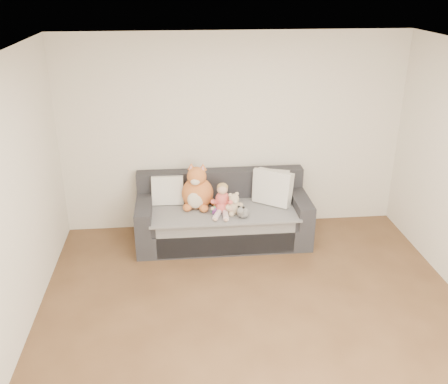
# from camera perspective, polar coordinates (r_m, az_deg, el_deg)

# --- Properties ---
(room_shell) EXTENTS (5.00, 5.00, 5.00)m
(room_shell) POSITION_cam_1_polar(r_m,az_deg,el_deg) (4.63, 4.04, -0.80)
(room_shell) COLOR brown
(room_shell) RESTS_ON ground
(sofa) EXTENTS (2.20, 0.94, 0.85)m
(sofa) POSITION_cam_1_polar(r_m,az_deg,el_deg) (6.50, -0.17, -2.89)
(sofa) COLOR #25252A
(sofa) RESTS_ON ground
(cushion_left) EXTENTS (0.41, 0.19, 0.38)m
(cushion_left) POSITION_cam_1_polar(r_m,az_deg,el_deg) (6.47, -6.46, 0.21)
(cushion_left) COLOR silver
(cushion_left) RESTS_ON sofa
(cushion_right_back) EXTENTS (0.50, 0.34, 0.44)m
(cushion_right_back) POSITION_cam_1_polar(r_m,az_deg,el_deg) (6.53, 5.37, 0.74)
(cushion_right_back) COLOR silver
(cushion_right_back) RESTS_ON sofa
(cushion_right_front) EXTENTS (0.52, 0.46, 0.46)m
(cushion_right_front) POSITION_cam_1_polar(r_m,az_deg,el_deg) (6.44, 5.64, 0.50)
(cushion_right_front) COLOR silver
(cushion_right_front) RESTS_ON sofa
(toddler) EXTENTS (0.27, 0.40, 0.39)m
(toddler) POSITION_cam_1_polar(r_m,az_deg,el_deg) (6.18, -0.20, -1.02)
(toddler) COLOR #ED5355
(toddler) RESTS_ON sofa
(plush_cat) EXTENTS (0.47, 0.42, 0.61)m
(plush_cat) POSITION_cam_1_polar(r_m,az_deg,el_deg) (6.33, -3.05, 0.15)
(plush_cat) COLOR #C8742C
(plush_cat) RESTS_ON sofa
(teddy_bear) EXTENTS (0.23, 0.18, 0.29)m
(teddy_bear) POSITION_cam_1_polar(r_m,az_deg,el_deg) (6.17, 1.13, -1.55)
(teddy_bear) COLOR beige
(teddy_bear) RESTS_ON sofa
(plush_cow) EXTENTS (0.16, 0.22, 0.18)m
(plush_cow) POSITION_cam_1_polar(r_m,az_deg,el_deg) (6.10, 2.11, -2.29)
(plush_cow) COLOR white
(plush_cow) RESTS_ON sofa
(sippy_cup) EXTENTS (0.09, 0.07, 0.10)m
(sippy_cup) POSITION_cam_1_polar(r_m,az_deg,el_deg) (6.21, -1.13, -2.02)
(sippy_cup) COLOR purple
(sippy_cup) RESTS_ON sofa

